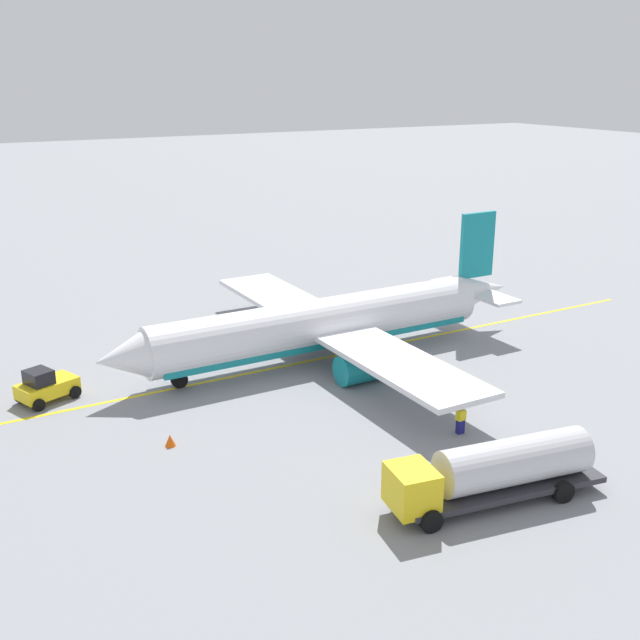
% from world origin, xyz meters
% --- Properties ---
extents(ground_plane, '(400.00, 400.00, 0.00)m').
position_xyz_m(ground_plane, '(0.00, 0.00, 0.00)').
color(ground_plane, gray).
extents(airplane, '(33.76, 31.27, 9.54)m').
position_xyz_m(airplane, '(-0.52, -0.01, 2.60)').
color(airplane, white).
rests_on(airplane, ground).
extents(fuel_tanker, '(11.47, 4.09, 3.15)m').
position_xyz_m(fuel_tanker, '(1.80, 21.11, 1.73)').
color(fuel_tanker, '#2D2D33').
rests_on(fuel_tanker, ground).
extents(pushback_tug, '(4.09, 3.41, 2.20)m').
position_xyz_m(pushback_tug, '(18.90, -1.79, 1.01)').
color(pushback_tug, yellow).
rests_on(pushback_tug, ground).
extents(refueling_worker, '(0.54, 0.39, 1.71)m').
position_xyz_m(refueling_worker, '(-1.44, 14.46, 0.82)').
color(refueling_worker, navy).
rests_on(refueling_worker, ground).
extents(safety_cone_nose, '(0.62, 0.62, 0.69)m').
position_xyz_m(safety_cone_nose, '(13.89, 7.98, 0.34)').
color(safety_cone_nose, '#F2590F').
rests_on(safety_cone_nose, ground).
extents(taxi_line_marking, '(61.81, 1.49, 0.01)m').
position_xyz_m(taxi_line_marking, '(0.00, 0.00, 0.01)').
color(taxi_line_marking, yellow).
rests_on(taxi_line_marking, ground).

